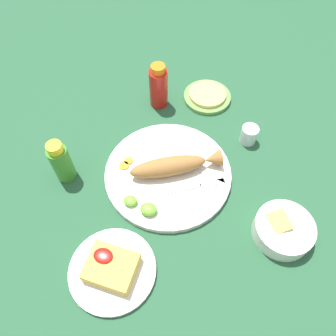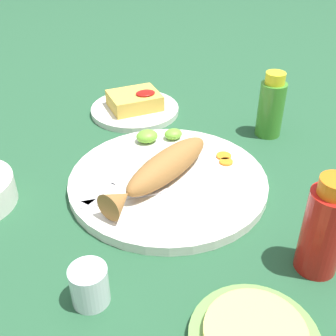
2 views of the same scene
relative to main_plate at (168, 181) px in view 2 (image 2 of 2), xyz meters
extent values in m
plane|color=#235133|center=(0.00, 0.00, -0.01)|extent=(4.00, 4.00, 0.00)
cylinder|color=silver|center=(0.00, 0.00, 0.00)|extent=(0.36, 0.36, 0.02)
ellipsoid|color=#996633|center=(0.00, 0.00, 0.04)|extent=(0.22, 0.16, 0.05)
cone|color=#996633|center=(-0.11, -0.06, 0.04)|extent=(0.07, 0.07, 0.05)
cube|color=silver|center=(-0.04, -0.04, 0.01)|extent=(0.12, 0.02, 0.00)
cube|color=silver|center=(-0.13, -0.02, 0.01)|extent=(0.07, 0.03, 0.00)
cube|color=silver|center=(-0.05, 0.05, 0.01)|extent=(0.10, 0.07, 0.00)
cube|color=silver|center=(-0.13, 0.00, 0.01)|extent=(0.07, 0.05, 0.00)
cylinder|color=orange|center=(0.13, 0.02, 0.01)|extent=(0.03, 0.03, 0.00)
cylinder|color=orange|center=(0.12, 0.00, 0.01)|extent=(0.03, 0.03, 0.00)
ellipsoid|color=#6BB233|center=(0.07, 0.13, 0.02)|extent=(0.04, 0.03, 0.02)
ellipsoid|color=#6BB233|center=(0.01, 0.14, 0.02)|extent=(0.05, 0.04, 0.02)
cylinder|color=#B21914|center=(0.12, -0.27, 0.06)|extent=(0.06, 0.06, 0.13)
cylinder|color=orange|center=(0.12, -0.27, 0.14)|extent=(0.04, 0.04, 0.02)
cylinder|color=#3D8428|center=(0.28, 0.09, 0.05)|extent=(0.06, 0.06, 0.12)
cylinder|color=yellow|center=(0.28, 0.09, 0.12)|extent=(0.04, 0.04, 0.02)
cylinder|color=silver|center=(-0.20, -0.20, 0.02)|extent=(0.05, 0.05, 0.06)
cylinder|color=white|center=(-0.20, -0.20, 0.00)|extent=(0.04, 0.04, 0.03)
cylinder|color=silver|center=(0.04, 0.31, 0.00)|extent=(0.21, 0.21, 0.01)
cube|color=gold|center=(0.04, 0.31, 0.02)|extent=(0.12, 0.10, 0.04)
ellipsoid|color=#AD140F|center=(0.07, 0.29, 0.04)|extent=(0.05, 0.04, 0.01)
cylinder|color=#E0C666|center=(-0.03, -0.34, 0.01)|extent=(0.13, 0.13, 0.01)
camera|label=1|loc=(-0.16, 0.49, 0.80)|focal=35.00mm
camera|label=2|loc=(-0.25, -0.58, 0.46)|focal=45.00mm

